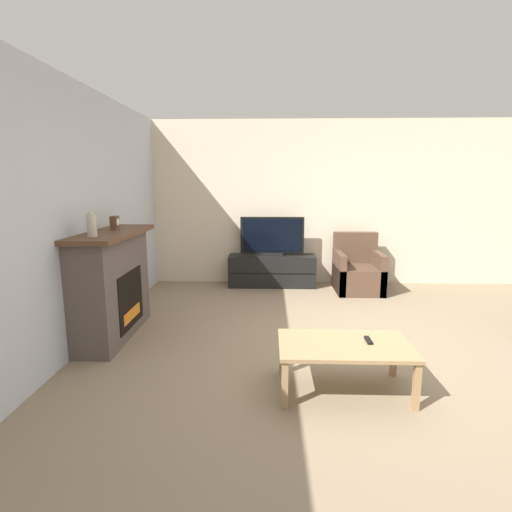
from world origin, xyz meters
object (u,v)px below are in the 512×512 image
mantel_vase_left (92,225)px  coffee_table (344,349)px  tv_stand (272,271)px  remote (368,340)px  tv (272,238)px  fireplace (112,284)px  mantel_clock (115,223)px  armchair (357,273)px

mantel_vase_left → coffee_table: 2.60m
mantel_vase_left → tv_stand: bearing=56.8°
remote → tv: bearing=103.4°
tv → coffee_table: size_ratio=0.97×
fireplace → mantel_vase_left: (0.02, -0.43, 0.70)m
mantel_vase_left → mantel_clock: size_ratio=1.64×
fireplace → remote: size_ratio=9.59×
mantel_clock → tv_stand: 2.92m
fireplace → mantel_vase_left: 0.82m
tv_stand → armchair: bearing=-10.8°
fireplace → mantel_clock: mantel_clock is taller
fireplace → coffee_table: 2.60m
remote → armchair: bearing=79.5°
tv_stand → remote: (0.77, -3.31, 0.16)m
remote → coffee_table: bearing=-165.5°
fireplace → tv: fireplace is taller
fireplace → tv_stand: 2.88m
tv_stand → remote: tv_stand is taller
coffee_table → remote: size_ratio=7.12×
mantel_vase_left → fireplace: bearing=92.2°
tv_stand → armchair: armchair is taller
fireplace → mantel_clock: (0.02, 0.14, 0.66)m
armchair → tv_stand: bearing=169.2°
tv_stand → armchair: 1.37m
fireplace → tv_stand: size_ratio=1.02×
mantel_clock → tv: 2.78m
tv_stand → coffee_table: size_ratio=1.33×
mantel_clock → armchair: size_ratio=0.17×
armchair → remote: size_ratio=6.02×
mantel_vase_left → coffee_table: size_ratio=0.23×
coffee_table → tv_stand: bearing=99.6°
armchair → remote: 3.11m
tv_stand → remote: 3.41m
armchair → tv: bearing=169.2°
fireplace → coffee_table: fireplace is taller
mantel_clock → armchair: (3.10, 1.85, -0.96)m
mantel_clock → remote: bearing=-25.5°
mantel_clock → remote: (2.53, -1.21, -0.84)m
tv → mantel_clock: bearing=-129.8°
mantel_vase_left → remote: bearing=-14.0°
tv_stand → remote: size_ratio=9.44×
coffee_table → armchair: bearing=75.9°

